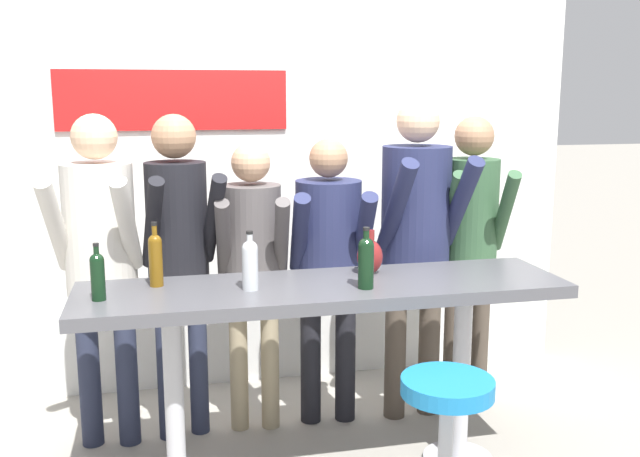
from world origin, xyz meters
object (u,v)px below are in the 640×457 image
Objects in this scene: bar_stool at (446,436)px; person_left at (178,239)px; person_far_left at (100,245)px; person_center_left at (252,255)px; person_center_right at (416,225)px; wine_bottle_0 at (250,263)px; person_right at (471,227)px; person_center at (329,252)px; wine_bottle_1 at (366,260)px; tasting_table at (324,315)px; decorative_vase at (370,256)px; wine_bottle_2 at (98,274)px; wine_bottle_3 at (156,257)px.

person_left is (-1.02, 1.25, 0.62)m from bar_stool.
person_far_left is 1.10× the size of person_center_left.
person_center_right is at bearing 7.69° from person_far_left.
person_right is at bearing 25.65° from wine_bottle_0.
person_center is 0.89× the size of person_center_right.
person_center_left is 0.93× the size of person_right.
person_left is 0.41m from person_center_left.
bar_stool is 0.43× the size of person_right.
person_right is at bearing 7.80° from person_center_right.
person_center_right is 0.85m from wine_bottle_1.
wine_bottle_0 is at bearing -74.06° from person_left.
decorative_vase is (0.27, 0.14, 0.24)m from tasting_table.
bar_stool is at bearing -23.48° from wine_bottle_2.
wine_bottle_1 is 0.28m from decorative_vase.
wine_bottle_2 reaches higher than tasting_table.
person_far_left is 0.63m from wine_bottle_2.
person_right reaches higher than wine_bottle_1.
person_left is 1.01× the size of person_right.
person_far_left is at bearing 121.99° from wine_bottle_3.
person_right is 1.54m from wine_bottle_0.
person_far_left is 0.40m from person_left.
person_center is at bearing 99.00° from bar_stool.
person_far_left is at bearing 139.01° from bar_stool.
wine_bottle_3 is at bearing -49.76° from person_far_left.
wine_bottle_3 is at bearing -179.57° from decorative_vase.
person_left reaches higher than person_right.
wine_bottle_3 is (-0.12, -0.47, 0.01)m from person_left.
person_far_left reaches higher than wine_bottle_1.
person_center_right reaches higher than person_center.
person_left is 1.09× the size of person_center_left.
bar_stool is at bearing -57.19° from person_center_left.
person_right is at bearing 31.73° from tasting_table.
wine_bottle_2 is at bearing -177.50° from tasting_table.
wine_bottle_2 is at bearing 156.52° from bar_stool.
person_center_right is at bearing 30.30° from wine_bottle_0.
person_left is 8.10× the size of decorative_vase.
person_center_right is at bearing 54.05° from wine_bottle_1.
person_center_right is at bearing -158.17° from person_right.
wine_bottle_0 is at bearing -164.64° from decorative_vase.
wine_bottle_1 is (0.00, -0.72, 0.12)m from person_center.
person_far_left is 6.48× the size of wine_bottle_0.
person_right is (0.67, 1.29, 0.61)m from bar_stool.
wine_bottle_3 is at bearing -166.27° from person_center_right.
tasting_table is 9.10× the size of wine_bottle_2.
person_center_left is 0.71m from wine_bottle_3.
person_center is 0.48m from decorative_vase.
bar_stool is 1.49m from person_center_left.
wine_bottle_1 reaches higher than wine_bottle_2.
person_right is 0.92m from decorative_vase.
person_center reaches higher than wine_bottle_1.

